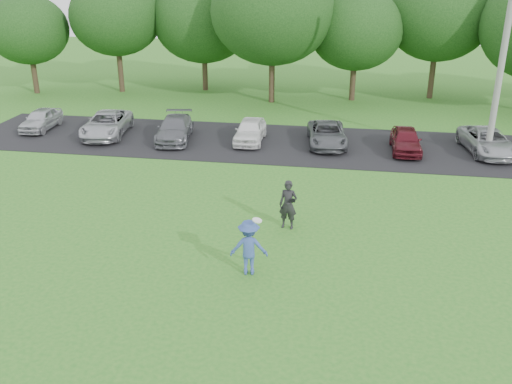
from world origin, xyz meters
TOP-DOWN VIEW (x-y plane):
  - ground at (0.00, 0.00)m, footprint 100.00×100.00m
  - parking_lot at (0.00, 13.00)m, footprint 32.00×6.50m
  - utility_pole at (9.23, 12.53)m, footprint 0.28×0.28m
  - frisbee_player at (0.29, 0.51)m, footprint 1.15×0.75m
  - camera_bystander at (1.06, 3.68)m, footprint 0.66×0.49m
  - parked_cars at (-0.41, 12.94)m, footprint 27.64×4.57m
  - tree_row at (1.51, 22.76)m, footprint 42.39×9.85m

SIDE VIEW (x-z plane):
  - ground at x=0.00m, z-range 0.00..0.00m
  - parking_lot at x=0.00m, z-range 0.00..0.03m
  - parked_cars at x=-0.41m, z-range 0.00..1.18m
  - frisbee_player at x=0.29m, z-range -0.09..1.77m
  - camera_bystander at x=1.06m, z-range 0.00..1.68m
  - tree_row at x=1.51m, z-range 0.59..9.23m
  - utility_pole at x=9.23m, z-range 0.00..10.55m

